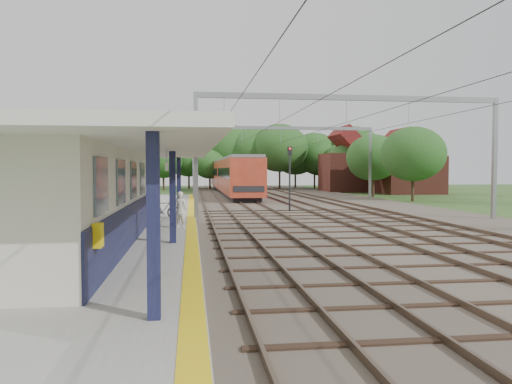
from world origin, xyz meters
TOP-DOWN VIEW (x-y plane):
  - ground at (0.00, 0.00)m, footprint 160.00×160.00m
  - ballast_bed at (4.00, 30.00)m, footprint 18.00×90.00m
  - platform at (-7.50, 14.00)m, footprint 5.00×52.00m
  - yellow_stripe at (-5.25, 14.00)m, footprint 0.45×52.00m
  - station_building at (-8.88, 7.00)m, footprint 3.41×18.00m
  - canopy at (-7.77, 6.00)m, footprint 6.40×20.00m
  - rail_tracks at (1.50, 30.00)m, footprint 11.80×88.00m
  - catenary_system at (3.39, 25.28)m, footprint 17.22×88.00m
  - tree_band at (3.84, 57.12)m, footprint 31.72×30.88m
  - house_near at (21.00, 46.00)m, footprint 7.00×6.12m
  - house_far at (16.00, 52.00)m, footprint 8.00×6.12m
  - person at (-5.74, 10.44)m, footprint 0.69×0.57m
  - bicycle at (-6.69, 14.56)m, footprint 1.75×0.76m
  - train at (-0.50, 48.97)m, footprint 3.13×38.93m
  - signal_post at (1.35, 21.47)m, footprint 0.35×0.30m

SIDE VIEW (x-z plane):
  - ground at x=0.00m, z-range 0.00..0.00m
  - ballast_bed at x=4.00m, z-range 0.00..0.10m
  - platform at x=-7.50m, z-range 0.00..0.35m
  - rail_tracks at x=1.50m, z-range 0.10..0.25m
  - yellow_stripe at x=-5.25m, z-range 0.35..0.36m
  - bicycle at x=-6.69m, z-range 0.35..1.37m
  - person at x=-5.74m, z-range 0.35..1.96m
  - station_building at x=-8.88m, z-range 0.34..3.74m
  - train at x=-0.50m, z-range 0.23..4.32m
  - signal_post at x=1.35m, z-range 0.60..5.05m
  - house_near at x=21.00m, z-range -0.96..6.93m
  - house_far at x=16.00m, z-range -1.09..7.56m
  - canopy at x=-7.77m, z-range 1.92..5.36m
  - tree_band at x=3.84m, z-range 0.51..9.33m
  - catenary_system at x=3.39m, z-range 2.01..9.01m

